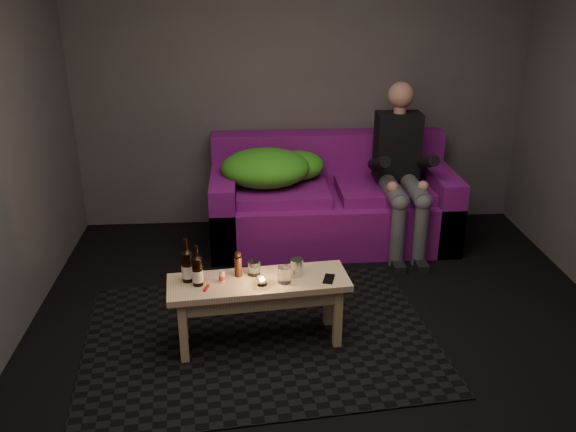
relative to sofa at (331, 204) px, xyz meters
name	(u,v)px	position (x,y,z in m)	size (l,w,h in m)	color
floor	(332,361)	(-0.23, -1.82, -0.32)	(4.50, 4.50, 0.00)	black
room	(329,80)	(-0.23, -1.35, 1.32)	(4.50, 4.50, 4.50)	silver
rug	(260,337)	(-0.67, -1.54, -0.32)	(2.25, 1.64, 0.01)	black
sofa	(331,204)	(0.00, 0.00, 0.00)	(2.07, 0.93, 0.89)	#6F0F74
green_blanket	(271,168)	(-0.53, -0.01, 0.35)	(0.91, 0.62, 0.31)	#35981B
person	(401,166)	(0.55, -0.17, 0.39)	(0.37, 0.86, 1.38)	black
coffee_table	(259,291)	(-0.67, -1.59, 0.06)	(1.15, 0.47, 0.46)	tan
beer_bottle_a	(187,266)	(-1.11, -1.57, 0.24)	(0.07, 0.07, 0.28)	black
beer_bottle_b	(197,271)	(-1.04, -1.62, 0.24)	(0.07, 0.07, 0.26)	black
salt_shaker	(222,276)	(-0.90, -1.59, 0.18)	(0.04, 0.04, 0.08)	silver
pepper_mill	(238,267)	(-0.80, -1.53, 0.20)	(0.05, 0.05, 0.13)	black
tumbler_back	(254,268)	(-0.70, -1.52, 0.18)	(0.08, 0.08, 0.09)	white
tealight	(262,281)	(-0.65, -1.65, 0.16)	(0.06, 0.06, 0.05)	white
tumbler_front	(284,275)	(-0.52, -1.63, 0.19)	(0.08, 0.08, 0.10)	white
steel_cup	(297,267)	(-0.43, -1.54, 0.19)	(0.08, 0.08, 0.11)	#B8BBBF
smartphone	(329,279)	(-0.24, -1.61, 0.14)	(0.06, 0.12, 0.01)	black
red_lighter	(206,288)	(-0.99, -1.68, 0.14)	(0.02, 0.07, 0.01)	red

